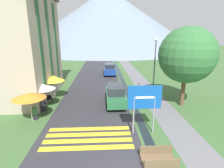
% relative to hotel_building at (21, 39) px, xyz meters
% --- Properties ---
extents(ground_plane, '(160.00, 160.00, 0.00)m').
position_rel_hotel_building_xyz_m(ground_plane, '(9.40, 8.00, -5.82)').
color(ground_plane, '#3D6033').
extents(road, '(6.40, 60.00, 0.01)m').
position_rel_hotel_building_xyz_m(road, '(6.90, 18.00, -5.82)').
color(road, '#2D2D33').
rests_on(road, ground_plane).
extents(footpath, '(2.20, 60.00, 0.01)m').
position_rel_hotel_building_xyz_m(footpath, '(13.00, 18.00, -5.82)').
color(footpath, slate).
rests_on(footpath, ground_plane).
extents(drainage_channel, '(0.60, 60.00, 0.00)m').
position_rel_hotel_building_xyz_m(drainage_channel, '(10.60, 18.00, -5.82)').
color(drainage_channel, black).
rests_on(drainage_channel, ground_plane).
extents(crosswalk_marking, '(5.44, 2.54, 0.01)m').
position_rel_hotel_building_xyz_m(crosswalk_marking, '(6.90, -8.07, -5.82)').
color(crosswalk_marking, yellow).
rests_on(crosswalk_marking, ground_plane).
extents(mountain_distant, '(76.02, 76.02, 25.26)m').
position_rel_hotel_building_xyz_m(mountain_distant, '(10.28, 63.17, 6.81)').
color(mountain_distant, slate).
rests_on(mountain_distant, ground_plane).
extents(hotel_building, '(5.80, 9.37, 10.77)m').
position_rel_hotel_building_xyz_m(hotel_building, '(0.00, 0.00, 0.00)').
color(hotel_building, tan).
rests_on(hotel_building, ground_plane).
extents(road_sign, '(2.12, 0.11, 3.26)m').
position_rel_hotel_building_xyz_m(road_sign, '(10.45, -7.71, -3.61)').
color(road_sign, gray).
rests_on(road_sign, ground_plane).
extents(footbridge, '(1.70, 1.10, 0.65)m').
position_rel_hotel_building_xyz_m(footbridge, '(10.60, -10.55, -5.59)').
color(footbridge, brown).
rests_on(footbridge, ground_plane).
extents(parked_car_near, '(1.76, 4.31, 1.82)m').
position_rel_hotel_building_xyz_m(parked_car_near, '(9.00, -2.55, -4.91)').
color(parked_car_near, '#28663D').
rests_on(parked_car_near, ground_plane).
extents(parked_car_far, '(1.90, 4.30, 1.82)m').
position_rel_hotel_building_xyz_m(parked_car_far, '(8.93, 9.97, -4.91)').
color(parked_car_far, navy).
rests_on(parked_car_far, ground_plane).
extents(cafe_chair_far_right, '(0.40, 0.40, 0.85)m').
position_rel_hotel_building_xyz_m(cafe_chair_far_right, '(2.84, -2.16, -5.31)').
color(cafe_chair_far_right, black).
rests_on(cafe_chair_far_right, ground_plane).
extents(cafe_chair_near_left, '(0.40, 0.40, 0.85)m').
position_rel_hotel_building_xyz_m(cafe_chair_near_left, '(3.14, -4.76, -5.31)').
color(cafe_chair_near_left, black).
rests_on(cafe_chair_near_left, ground_plane).
extents(cafe_chair_far_left, '(0.40, 0.40, 0.85)m').
position_rel_hotel_building_xyz_m(cafe_chair_far_left, '(2.66, -2.29, -5.31)').
color(cafe_chair_far_left, black).
rests_on(cafe_chair_far_left, ground_plane).
extents(cafe_chair_middle, '(0.40, 0.40, 0.85)m').
position_rel_hotel_building_xyz_m(cafe_chair_middle, '(2.65, -3.29, -5.31)').
color(cafe_chair_middle, black).
rests_on(cafe_chair_middle, ground_plane).
extents(cafe_umbrella_front_orange, '(2.35, 2.35, 2.23)m').
position_rel_hotel_building_xyz_m(cafe_umbrella_front_orange, '(2.53, -5.65, -3.80)').
color(cafe_umbrella_front_orange, '#B7B2A8').
rests_on(cafe_umbrella_front_orange, ground_plane).
extents(cafe_umbrella_middle_white, '(2.04, 2.04, 2.17)m').
position_rel_hotel_building_xyz_m(cafe_umbrella_middle_white, '(2.72, -3.17, -3.87)').
color(cafe_umbrella_middle_white, '#B7B2A8').
rests_on(cafe_umbrella_middle_white, ground_plane).
extents(cafe_umbrella_rear_yellow, '(2.17, 2.17, 2.39)m').
position_rel_hotel_building_xyz_m(cafe_umbrella_rear_yellow, '(2.99, -0.88, -3.70)').
color(cafe_umbrella_rear_yellow, '#B7B2A8').
rests_on(cafe_umbrella_rear_yellow, ground_plane).
extents(person_seated_far, '(0.32, 0.32, 1.23)m').
position_rel_hotel_building_xyz_m(person_seated_far, '(2.70, -5.43, -5.14)').
color(person_seated_far, '#282833').
rests_on(person_seated_far, ground_plane).
extents(person_seated_near, '(0.32, 0.32, 1.28)m').
position_rel_hotel_building_xyz_m(person_seated_near, '(2.78, -4.00, -5.11)').
color(person_seated_near, '#282833').
rests_on(person_seated_near, ground_plane).
extents(streetlamp, '(0.28, 0.28, 5.93)m').
position_rel_hotel_building_xyz_m(streetlamp, '(12.98, -0.93, -2.36)').
color(streetlamp, '#515156').
rests_on(streetlamp, ground_plane).
extents(tree_by_path, '(4.79, 4.79, 6.98)m').
position_rel_hotel_building_xyz_m(tree_by_path, '(15.02, -3.22, -1.25)').
color(tree_by_path, brown).
rests_on(tree_by_path, ground_plane).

